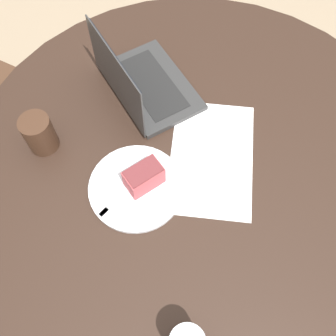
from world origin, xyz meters
TOP-DOWN VIEW (x-y plane):
  - ground_plane at (0.00, 0.00)m, footprint 12.00×12.00m
  - dining_table at (0.00, 0.00)m, footprint 1.33×1.33m
  - paper_document at (-0.02, 0.03)m, footprint 0.41×0.30m
  - plate at (0.13, -0.13)m, footprint 0.25×0.25m
  - cake_slice at (0.12, -0.12)m, footprint 0.11×0.10m
  - fork at (0.18, -0.16)m, footprint 0.17×0.08m
  - coffee_glass at (0.09, -0.43)m, footprint 0.08×0.08m
  - laptop at (-0.17, -0.23)m, footprint 0.36×0.38m

SIDE VIEW (x-z plane):
  - ground_plane at x=0.00m, z-range 0.00..0.00m
  - dining_table at x=0.00m, z-range 0.26..1.02m
  - paper_document at x=-0.02m, z-range 0.77..0.77m
  - plate at x=0.13m, z-range 0.77..0.78m
  - fork at x=0.18m, z-range 0.78..0.78m
  - laptop at x=-0.17m, z-range 0.70..0.91m
  - cake_slice at x=0.12m, z-range 0.78..0.85m
  - coffee_glass at x=0.09m, z-range 0.77..0.88m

